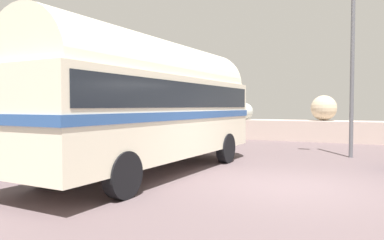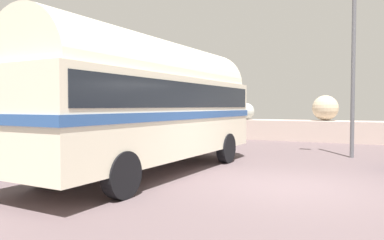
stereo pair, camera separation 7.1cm
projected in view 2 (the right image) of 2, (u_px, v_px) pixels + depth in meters
The scene contains 5 objects.
ground at pixel (290, 187), 8.29m from camera, with size 32.00×26.00×0.02m.
breakwater at pixel (330, 129), 18.95m from camera, with size 31.36×2.35×2.45m.
vintage_coach at pixel (152, 99), 9.93m from camera, with size 2.96×8.72×3.70m.
second_coach at pixel (61, 101), 13.41m from camera, with size 3.40×8.81×3.70m.
lamp_post at pixel (351, 64), 12.86m from camera, with size 0.87×0.43×5.91m.
Camera 2 is at (1.49, -8.40, 1.86)m, focal length 33.83 mm.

